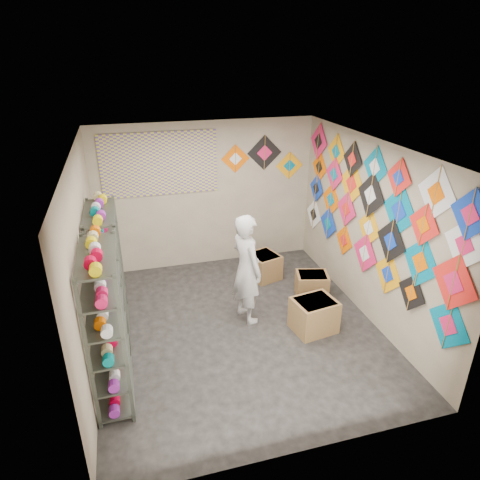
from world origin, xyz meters
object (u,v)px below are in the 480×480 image
object	(u,v)px
shopkeeper	(247,269)
carton_b	(312,285)
shelf_rack_back	(108,273)
carton_c	(264,266)
shelf_rack_front	(107,327)
carton_a	(314,315)

from	to	relation	value
shopkeeper	carton_b	bearing A→B (deg)	-93.04
shelf_rack_back	carton_c	distance (m)	2.87
shopkeeper	carton_c	size ratio (longest dim) A/B	3.26
shelf_rack_back	shelf_rack_front	bearing A→B (deg)	-90.00
shelf_rack_back	shopkeeper	distance (m)	1.98
carton_c	shelf_rack_back	bearing A→B (deg)	-177.83
carton_b	carton_c	world-z (taller)	carton_c
shelf_rack_back	carton_c	bearing A→B (deg)	19.15
carton_a	shopkeeper	bearing A→B (deg)	138.04
shelf_rack_back	carton_b	distance (m)	3.27
shopkeeper	carton_c	distance (m)	1.45
shopkeeper	carton_a	size ratio (longest dim) A/B	2.86
shelf_rack_front	shelf_rack_back	distance (m)	1.30
shelf_rack_front	shelf_rack_back	bearing A→B (deg)	90.00
carton_b	carton_c	bearing A→B (deg)	138.78
shelf_rack_back	carton_a	distance (m)	3.02
shelf_rack_front	shelf_rack_back	world-z (taller)	same
carton_a	carton_c	size ratio (longest dim) A/B	1.14
carton_a	carton_c	distance (m)	1.71
shelf_rack_front	carton_c	size ratio (longest dim) A/B	3.63
shelf_rack_back	shopkeeper	bearing A→B (deg)	-6.41
shopkeeper	carton_c	xyz separation A→B (m)	(0.66, 1.13, -0.63)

